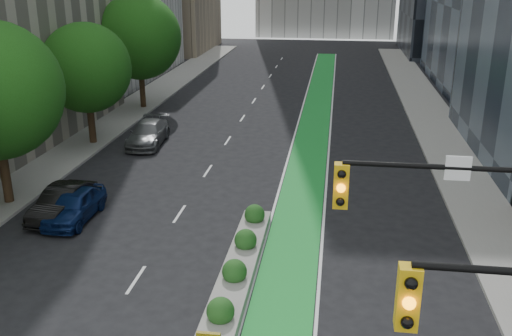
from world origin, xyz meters
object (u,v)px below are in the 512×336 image
(median_planter, at_px, (239,264))
(parked_car_left_near, at_px, (75,205))
(parked_car_left_far, at_px, (148,133))
(parked_car_left_mid, at_px, (62,202))

(median_planter, xyz_separation_m, parked_car_left_near, (-8.20, 3.69, 0.34))
(median_planter, bearing_deg, parked_car_left_far, 119.22)
(parked_car_left_near, bearing_deg, parked_car_left_far, 92.21)
(parked_car_left_mid, height_order, parked_car_left_far, parked_car_left_far)
(parked_car_left_near, bearing_deg, median_planter, -24.13)
(median_planter, height_order, parked_car_left_near, parked_car_left_near)
(median_planter, relative_size, parked_car_left_mid, 2.41)
(parked_car_left_far, bearing_deg, parked_car_left_mid, -95.41)
(median_planter, height_order, parked_car_left_mid, parked_car_left_mid)
(parked_car_left_near, height_order, parked_car_left_mid, parked_car_left_near)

